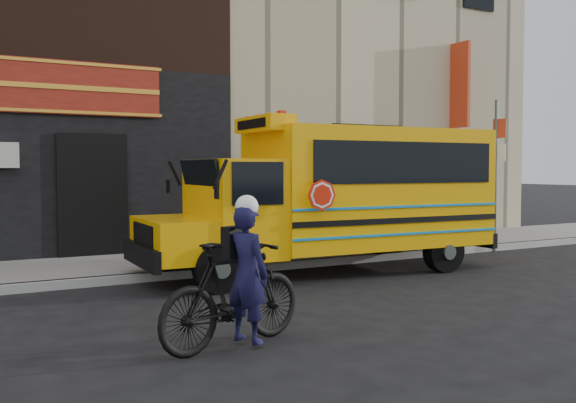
# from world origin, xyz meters

# --- Properties ---
(ground) EXTENTS (120.00, 120.00, 0.00)m
(ground) POSITION_xyz_m (0.00, 0.00, 0.00)
(ground) COLOR black
(ground) RESTS_ON ground
(curb) EXTENTS (40.00, 0.20, 0.15)m
(curb) POSITION_xyz_m (0.00, 2.60, 0.07)
(curb) COLOR #9E9F99
(curb) RESTS_ON ground
(sidewalk) EXTENTS (40.00, 3.00, 0.15)m
(sidewalk) POSITION_xyz_m (0.00, 4.10, 0.07)
(sidewalk) COLOR slate
(sidewalk) RESTS_ON ground
(building) EXTENTS (20.00, 10.70, 12.00)m
(building) POSITION_xyz_m (-0.04, 10.45, 6.13)
(building) COLOR #B9AE8A
(building) RESTS_ON sidewalk
(school_bus) EXTENTS (6.99, 2.51, 2.92)m
(school_bus) POSITION_xyz_m (0.64, 1.81, 1.51)
(school_bus) COLOR black
(school_bus) RESTS_ON ground
(sign_pole) EXTENTS (0.13, 0.30, 3.60)m
(sign_pole) POSITION_xyz_m (5.49, 2.39, 1.97)
(sign_pole) COLOR #464E48
(sign_pole) RESTS_ON ground
(bicycle) EXTENTS (2.07, 1.07, 1.19)m
(bicycle) POSITION_xyz_m (-3.30, -1.94, 0.60)
(bicycle) COLOR black
(bicycle) RESTS_ON ground
(cyclist) EXTENTS (0.56, 0.66, 1.54)m
(cyclist) POSITION_xyz_m (-3.15, -2.00, 0.77)
(cyclist) COLOR black
(cyclist) RESTS_ON ground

